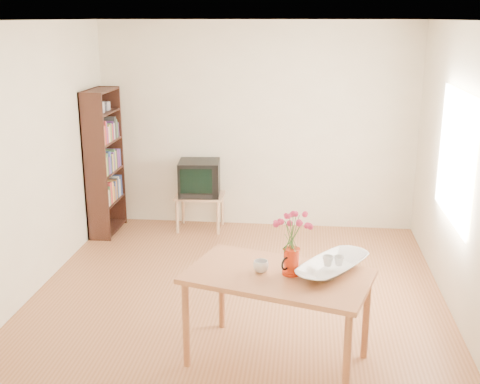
# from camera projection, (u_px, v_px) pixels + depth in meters

# --- Properties ---
(room) EXTENTS (4.50, 4.50, 4.50)m
(room) POSITION_uv_depth(u_px,v_px,m) (240.00, 169.00, 5.44)
(room) COLOR #925734
(room) RESTS_ON ground
(table) EXTENTS (1.54, 1.14, 0.75)m
(table) POSITION_uv_depth(u_px,v_px,m) (278.00, 284.00, 4.59)
(table) COLOR #A55F38
(table) RESTS_ON ground
(tv_stand) EXTENTS (0.60, 0.45, 0.46)m
(tv_stand) POSITION_uv_depth(u_px,v_px,m) (200.00, 200.00, 7.65)
(tv_stand) COLOR tan
(tv_stand) RESTS_ON ground
(bookshelf) EXTENTS (0.28, 0.70, 1.80)m
(bookshelf) POSITION_uv_depth(u_px,v_px,m) (105.00, 167.00, 7.43)
(bookshelf) COLOR black
(bookshelf) RESTS_ON ground
(pitcher) EXTENTS (0.15, 0.20, 0.21)m
(pitcher) POSITION_uv_depth(u_px,v_px,m) (291.00, 262.00, 4.54)
(pitcher) COLOR red
(pitcher) RESTS_ON table
(flowers) EXTENTS (0.24, 0.24, 0.34)m
(flowers) POSITION_uv_depth(u_px,v_px,m) (292.00, 228.00, 4.46)
(flowers) COLOR #E13564
(flowers) RESTS_ON pitcher
(mug) EXTENTS (0.15, 0.15, 0.09)m
(mug) POSITION_uv_depth(u_px,v_px,m) (261.00, 266.00, 4.59)
(mug) COLOR white
(mug) RESTS_ON table
(bowl) EXTENTS (0.69, 0.69, 0.47)m
(bowl) POSITION_uv_depth(u_px,v_px,m) (334.00, 242.00, 4.55)
(bowl) COLOR white
(bowl) RESTS_ON table
(teacup_a) EXTENTS (0.08, 0.08, 0.07)m
(teacup_a) POSITION_uv_depth(u_px,v_px,m) (328.00, 248.00, 4.57)
(teacup_a) COLOR white
(teacup_a) RESTS_ON bowl
(teacup_b) EXTENTS (0.08, 0.08, 0.06)m
(teacup_b) POSITION_uv_depth(u_px,v_px,m) (340.00, 248.00, 4.58)
(teacup_b) COLOR white
(teacup_b) RESTS_ON bowl
(television) EXTENTS (0.54, 0.51, 0.44)m
(television) POSITION_uv_depth(u_px,v_px,m) (200.00, 177.00, 7.58)
(television) COLOR black
(television) RESTS_ON tv_stand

